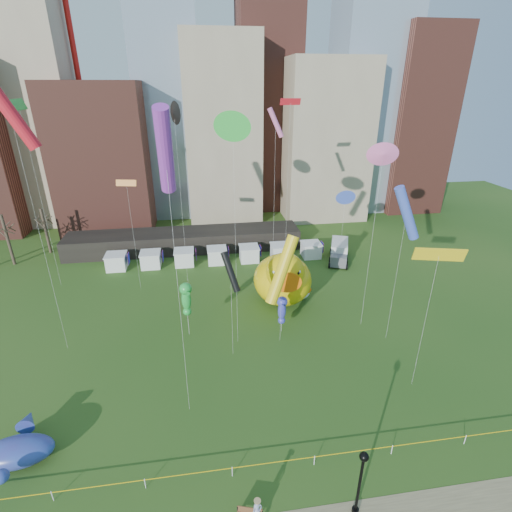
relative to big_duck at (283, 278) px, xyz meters
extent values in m
plane|color=#214A17|center=(-8.50, -22.76, -3.52)|extent=(160.00, 160.00, 0.00)
cube|color=gray|center=(-38.50, 39.24, 17.48)|extent=(14.00, 12.00, 42.00)
cube|color=brown|center=(-26.50, 33.24, 9.48)|extent=(16.00, 14.00, 26.00)
cube|color=#8C9EB2|center=(-14.50, 41.24, 23.98)|extent=(12.00, 12.00, 55.00)
cube|color=gray|center=(-4.50, 37.24, 13.48)|extent=(14.00, 14.00, 34.00)
cube|color=brown|center=(5.50, 43.24, 30.48)|extent=(12.00, 12.00, 68.00)
cube|color=gray|center=(15.50, 35.24, 11.48)|extent=(16.00, 14.00, 30.00)
cube|color=#8C9EB2|center=(25.50, 39.24, 20.48)|extent=(14.00, 12.00, 48.00)
cube|color=brown|center=(35.50, 37.24, 14.48)|extent=(12.00, 12.00, 36.00)
cylinder|color=red|center=(-30.50, 41.24, 34.48)|extent=(1.00, 1.00, 76.00)
cylinder|color=red|center=(21.50, 41.24, 34.48)|extent=(1.00, 1.00, 76.00)
cube|color=black|center=(-12.50, 19.24, -1.92)|extent=(38.00, 6.00, 3.20)
cube|color=white|center=(-22.50, 13.24, -2.42)|extent=(2.80, 2.80, 2.20)
cube|color=red|center=(-20.70, 13.24, -1.92)|extent=(0.08, 1.40, 1.60)
cube|color=white|center=(-17.50, 13.24, -2.42)|extent=(2.80, 2.80, 2.20)
cube|color=red|center=(-15.70, 13.24, -1.92)|extent=(0.08, 1.40, 1.60)
cube|color=white|center=(-12.50, 13.24, -2.42)|extent=(2.80, 2.80, 2.20)
cube|color=red|center=(-10.70, 13.24, -1.92)|extent=(0.08, 1.40, 1.60)
cube|color=white|center=(-7.50, 13.24, -2.42)|extent=(2.80, 2.80, 2.20)
cube|color=red|center=(-5.70, 13.24, -1.92)|extent=(0.08, 1.40, 1.60)
cube|color=white|center=(-2.50, 13.24, -2.42)|extent=(2.80, 2.80, 2.20)
cube|color=red|center=(-0.70, 13.24, -1.92)|extent=(0.08, 1.40, 1.60)
cube|color=white|center=(2.50, 13.24, -2.42)|extent=(2.80, 2.80, 2.20)
cube|color=red|center=(4.30, 13.24, -1.92)|extent=(0.08, 1.40, 1.60)
cube|color=white|center=(7.50, 13.24, -2.42)|extent=(2.80, 2.80, 2.20)
cube|color=red|center=(9.30, 13.24, -1.92)|extent=(0.08, 1.40, 1.60)
cylinder|color=#382B21|center=(-38.50, 17.24, 0.48)|extent=(0.44, 0.44, 8.00)
cylinder|color=#382B21|center=(-34.50, 21.24, 0.23)|extent=(0.44, 0.44, 7.50)
cylinder|color=white|center=(-20.50, -22.76, -3.07)|extent=(0.06, 0.06, 0.90)
cylinder|color=white|center=(-14.50, -22.76, -3.07)|extent=(0.06, 0.06, 0.90)
cylinder|color=white|center=(-8.50, -22.76, -3.07)|extent=(0.06, 0.06, 0.90)
cylinder|color=white|center=(-2.50, -22.76, -3.07)|extent=(0.06, 0.06, 0.90)
cylinder|color=white|center=(3.50, -22.76, -3.07)|extent=(0.06, 0.06, 0.90)
cylinder|color=white|center=(9.50, -22.76, -3.07)|extent=(0.06, 0.06, 0.90)
cube|color=#DCB70B|center=(-8.50, -22.76, -2.72)|extent=(50.00, 0.02, 0.07)
ellipsoid|color=yellow|center=(0.07, 0.58, -0.52)|extent=(8.21, 9.32, 6.01)
ellipsoid|color=yellow|center=(0.45, 3.88, -0.68)|extent=(2.16, 1.77, 2.43)
sphere|color=yellow|center=(-0.24, -2.09, 1.89)|extent=(5.01, 5.01, 4.52)
cone|color=orange|center=(-0.47, -3.99, 1.74)|extent=(2.70, 2.31, 2.48)
sphere|color=white|center=(-1.62, -3.18, 2.50)|extent=(0.81, 0.81, 0.81)
sphere|color=white|center=(0.85, -3.46, 2.50)|extent=(0.81, 0.81, 0.81)
sphere|color=black|center=(-1.67, -3.56, 2.50)|extent=(0.41, 0.41, 0.41)
sphere|color=black|center=(0.80, -3.85, 2.50)|extent=(0.41, 0.41, 0.41)
ellipsoid|color=white|center=(2.33, 0.90, -2.38)|extent=(3.58, 3.91, 2.30)
ellipsoid|color=white|center=(1.97, 2.11, -2.44)|extent=(0.90, 0.78, 0.93)
sphere|color=white|center=(2.61, -0.09, -1.45)|extent=(2.14, 2.14, 1.73)
cone|color=orange|center=(2.82, -0.79, -1.51)|extent=(1.13, 1.01, 0.95)
sphere|color=white|center=(2.29, -0.68, -1.22)|extent=(0.31, 0.31, 0.31)
sphere|color=white|center=(3.20, -0.41, -1.22)|extent=(0.31, 0.31, 0.31)
sphere|color=black|center=(2.33, -0.82, -1.22)|extent=(0.16, 0.16, 0.16)
sphere|color=black|center=(3.24, -0.55, -1.22)|extent=(0.16, 0.16, 0.16)
cylinder|color=silver|center=(-11.68, -5.09, -1.32)|extent=(0.03, 0.03, 4.41)
ellipsoid|color=green|center=(-11.68, -5.09, 0.89)|extent=(1.18, 1.04, 2.60)
sphere|color=green|center=(-11.68, -5.24, 2.28)|extent=(1.59, 1.59, 1.33)
cone|color=green|center=(-11.68, -5.84, 2.21)|extent=(0.64, 0.91, 0.46)
sphere|color=green|center=(-11.68, -5.04, -0.61)|extent=(0.93, 0.93, 0.93)
cylinder|color=silver|center=(-1.43, -6.14, -2.15)|extent=(0.03, 0.03, 2.74)
ellipsoid|color=#3B3EB1|center=(-1.43, -6.14, -0.78)|extent=(1.03, 0.91, 2.28)
sphere|color=#3B3EB1|center=(-1.43, -6.29, 0.44)|extent=(1.38, 1.38, 1.16)
cone|color=#3B3EB1|center=(-1.43, -6.81, 0.38)|extent=(0.55, 0.80, 0.41)
sphere|color=#3B3EB1|center=(-1.43, -6.09, -2.09)|extent=(0.81, 0.81, 0.81)
ellipsoid|color=#393288|center=(-23.88, -19.29, -2.54)|extent=(5.27, 3.09, 1.96)
cone|color=#393288|center=(-24.07, -16.55, -2.25)|extent=(1.48, 1.66, 1.37)
sphere|color=#393288|center=(-23.71, -21.83, -1.76)|extent=(0.98, 0.98, 0.98)
cube|color=brown|center=(-7.65, -25.75, -2.87)|extent=(1.61, 0.59, 0.41)
cylinder|color=black|center=(-0.83, -26.47, -3.35)|extent=(0.46, 0.46, 0.31)
cylinder|color=black|center=(-0.83, -26.47, -1.02)|extent=(0.19, 0.19, 4.98)
sphere|color=black|center=(-0.83, -26.47, 1.63)|extent=(0.58, 0.58, 0.58)
cone|color=black|center=(-0.83, -26.47, 1.94)|extent=(0.21, 0.21, 0.26)
cube|color=silver|center=(11.71, 11.96, -1.93)|extent=(4.16, 5.70, 2.58)
cube|color=#595960|center=(10.53, 8.88, -2.44)|extent=(2.88, 2.58, 1.65)
cylinder|color=black|center=(9.85, 10.69, -3.06)|extent=(0.57, 0.96, 0.93)
cylinder|color=black|center=(12.25, 9.76, -3.06)|extent=(0.57, 0.96, 0.93)
cylinder|color=black|center=(11.10, 13.96, -3.06)|extent=(0.57, 0.96, 0.93)
cylinder|color=black|center=(13.51, 13.04, -3.06)|extent=(0.57, 0.96, 0.93)
imported|color=white|center=(-7.20, -25.96, -2.66)|extent=(0.67, 0.49, 1.69)
cylinder|color=silver|center=(1.99, 7.68, 8.21)|extent=(0.02, 0.02, 23.48)
cube|color=red|center=(1.99, 7.68, 19.95)|extent=(2.55, 0.48, 0.78)
cylinder|color=silver|center=(8.03, -6.02, 6.12)|extent=(0.02, 0.02, 19.30)
cone|color=pink|center=(8.03, -6.02, 15.77)|extent=(2.21, 0.34, 2.20)
cylinder|color=silver|center=(-11.62, -0.20, 7.89)|extent=(0.02, 0.02, 22.83)
cone|color=black|center=(-11.62, -0.20, 19.31)|extent=(1.01, 2.21, 2.24)
cylinder|color=silver|center=(-6.46, -7.20, 7.57)|extent=(0.02, 0.02, 22.18)
cone|color=green|center=(-6.46, -7.20, 18.66)|extent=(2.18, 1.81, 2.53)
cylinder|color=silver|center=(-1.91, -7.68, 0.73)|extent=(0.02, 0.02, 8.51)
cylinder|color=yellow|center=(-1.91, -7.68, 4.99)|extent=(4.07, 3.23, 6.95)
cylinder|color=silver|center=(9.64, -9.09, 3.63)|extent=(0.02, 0.02, 14.30)
cylinder|color=blue|center=(9.64, -9.09, 10.78)|extent=(3.24, 1.00, 5.48)
cylinder|color=silver|center=(-18.27, 6.29, 3.75)|extent=(0.02, 0.02, 14.55)
cube|color=orange|center=(-18.27, 6.29, 11.02)|extent=(2.50, 0.86, 0.77)
cylinder|color=silver|center=(-11.57, -16.10, 7.27)|extent=(0.02, 0.02, 21.58)
cylinder|color=purple|center=(-11.57, -16.10, 18.06)|extent=(1.20, 3.46, 5.80)
cylinder|color=silver|center=(-24.33, -5.79, 8.19)|extent=(0.02, 0.02, 23.42)
cylinder|color=red|center=(-24.33, -5.79, 19.90)|extent=(3.78, 1.44, 6.29)
cylinder|color=silver|center=(-0.29, 5.13, 7.13)|extent=(0.02, 0.02, 21.31)
cylinder|color=pink|center=(-0.29, 5.13, 17.79)|extent=(2.07, 0.77, 3.45)
cylinder|color=silver|center=(-7.18, -9.27, 1.21)|extent=(0.02, 0.02, 9.46)
cylinder|color=black|center=(-7.18, -9.27, 5.94)|extent=(1.95, 2.11, 3.80)
cylinder|color=silver|center=(-29.34, 9.09, 8.13)|extent=(0.02, 0.02, 23.30)
cube|color=green|center=(-29.34, 9.09, 19.78)|extent=(0.79, 4.08, 1.23)
cylinder|color=silver|center=(8.83, -16.09, 3.06)|extent=(0.02, 0.02, 13.16)
cube|color=yellow|center=(8.83, -16.09, 9.64)|extent=(3.98, 1.51, 1.21)
cylinder|color=silver|center=(11.17, 10.15, 1.73)|extent=(0.02, 0.02, 10.52)
cone|color=blue|center=(11.17, 10.15, 6.99)|extent=(2.05, 0.35, 2.04)
camera|label=1|loc=(-9.59, -41.34, 21.96)|focal=27.00mm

